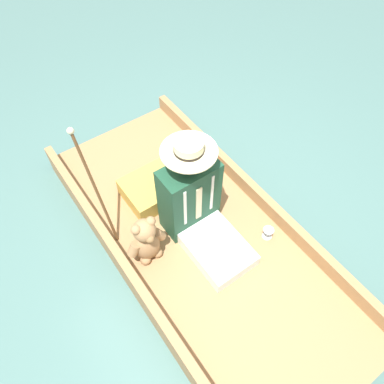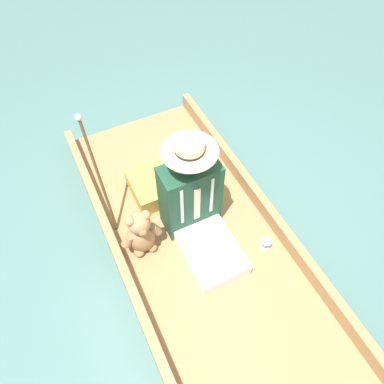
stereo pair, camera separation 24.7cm
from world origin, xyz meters
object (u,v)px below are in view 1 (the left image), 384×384
seated_person (196,204)px  wine_glass (268,232)px  teddy_bear (147,241)px  walking_cane (92,181)px

seated_person → wine_glass: size_ratio=9.36×
teddy_bear → walking_cane: size_ratio=0.48×
seated_person → walking_cane: (0.52, -0.42, 0.20)m
wine_glass → walking_cane: bearing=-41.1°
teddy_bear → walking_cane: (0.12, -0.41, 0.31)m
walking_cane → wine_glass: bearing=138.9°
teddy_bear → wine_glass: (-0.77, 0.37, -0.13)m
teddy_bear → walking_cane: 0.53m
seated_person → teddy_bear: (0.40, -0.01, -0.11)m
teddy_bear → seated_person: bearing=178.7°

